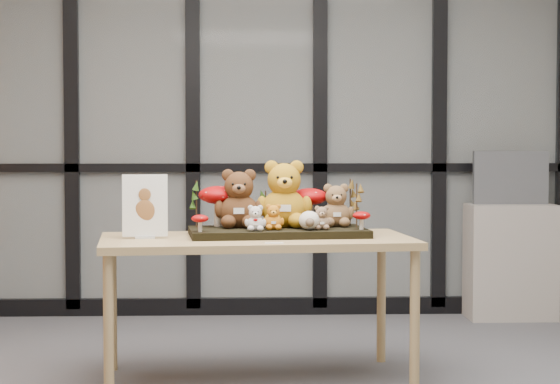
{
  "coord_description": "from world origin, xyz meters",
  "views": [
    {
      "loc": [
        -0.1,
        -4.71,
        1.25
      ],
      "look_at": [
        0.09,
        0.45,
        0.98
      ],
      "focal_mm": 65.0,
      "sensor_mm": 36.0,
      "label": 1
    }
  ],
  "objects_px": {
    "bear_small_yellow": "(273,216)",
    "mushroom_front_left": "(200,222)",
    "mushroom_front_right": "(362,220)",
    "diorama_tray": "(278,232)",
    "cabinet": "(510,261)",
    "monitor": "(511,178)",
    "mushroom_back_right": "(309,205)",
    "bear_tan_back": "(336,203)",
    "sign_holder": "(145,208)",
    "display_table": "(256,250)",
    "bear_brown_medium": "(239,195)",
    "bear_beige_small": "(322,217)",
    "bear_pooh_yellow": "(284,190)",
    "plush_cream_hedgehog": "(309,219)",
    "mushroom_back_left": "(219,204)",
    "bear_white_bow": "(255,217)"
  },
  "relations": [
    {
      "from": "display_table",
      "to": "bear_white_bow",
      "type": "bearing_deg",
      "value": -100.6
    },
    {
      "from": "display_table",
      "to": "mushroom_back_right",
      "type": "distance_m",
      "value": 0.43
    },
    {
      "from": "mushroom_back_right",
      "to": "mushroom_front_left",
      "type": "xyz_separation_m",
      "value": [
        -0.57,
        -0.34,
        -0.06
      ]
    },
    {
      "from": "mushroom_front_left",
      "to": "sign_holder",
      "type": "relative_size",
      "value": 0.29
    },
    {
      "from": "mushroom_front_left",
      "to": "diorama_tray",
      "type": "bearing_deg",
      "value": 25.47
    },
    {
      "from": "bear_pooh_yellow",
      "to": "mushroom_back_left",
      "type": "distance_m",
      "value": 0.36
    },
    {
      "from": "bear_small_yellow",
      "to": "sign_holder",
      "type": "relative_size",
      "value": 0.45
    },
    {
      "from": "mushroom_back_right",
      "to": "bear_beige_small",
      "type": "bearing_deg",
      "value": -78.8
    },
    {
      "from": "plush_cream_hedgehog",
      "to": "monitor",
      "type": "distance_m",
      "value": 2.37
    },
    {
      "from": "diorama_tray",
      "to": "mushroom_front_left",
      "type": "distance_m",
      "value": 0.45
    },
    {
      "from": "diorama_tray",
      "to": "bear_pooh_yellow",
      "type": "distance_m",
      "value": 0.23
    },
    {
      "from": "mushroom_back_left",
      "to": "cabinet",
      "type": "relative_size",
      "value": 0.3
    },
    {
      "from": "bear_small_yellow",
      "to": "sign_holder",
      "type": "bearing_deg",
      "value": 176.27
    },
    {
      "from": "bear_brown_medium",
      "to": "mushroom_front_left",
      "type": "distance_m",
      "value": 0.34
    },
    {
      "from": "bear_tan_back",
      "to": "mushroom_front_right",
      "type": "distance_m",
      "value": 0.23
    },
    {
      "from": "monitor",
      "to": "mushroom_back_left",
      "type": "bearing_deg",
      "value": -141.72
    },
    {
      "from": "display_table",
      "to": "bear_small_yellow",
      "type": "xyz_separation_m",
      "value": [
        0.09,
        -0.02,
        0.18
      ]
    },
    {
      "from": "cabinet",
      "to": "bear_white_bow",
      "type": "bearing_deg",
      "value": -134.41
    },
    {
      "from": "display_table",
      "to": "bear_brown_medium",
      "type": "distance_m",
      "value": 0.32
    },
    {
      "from": "monitor",
      "to": "cabinet",
      "type": "bearing_deg",
      "value": -90.0
    },
    {
      "from": "bear_white_bow",
      "to": "bear_beige_small",
      "type": "distance_m",
      "value": 0.35
    },
    {
      "from": "bear_tan_back",
      "to": "bear_small_yellow",
      "type": "relative_size",
      "value": 1.72
    },
    {
      "from": "mushroom_front_left",
      "to": "monitor",
      "type": "relative_size",
      "value": 0.18
    },
    {
      "from": "bear_tan_back",
      "to": "mushroom_back_right",
      "type": "relative_size",
      "value": 1.13
    },
    {
      "from": "bear_pooh_yellow",
      "to": "sign_holder",
      "type": "relative_size",
      "value": 1.19
    },
    {
      "from": "bear_beige_small",
      "to": "cabinet",
      "type": "xyz_separation_m",
      "value": [
        1.46,
        1.78,
        -0.45
      ]
    },
    {
      "from": "display_table",
      "to": "cabinet",
      "type": "height_order",
      "value": "cabinet"
    },
    {
      "from": "bear_brown_medium",
      "to": "sign_holder",
      "type": "height_order",
      "value": "bear_brown_medium"
    },
    {
      "from": "bear_tan_back",
      "to": "plush_cream_hedgehog",
      "type": "height_order",
      "value": "bear_tan_back"
    },
    {
      "from": "mushroom_front_right",
      "to": "diorama_tray",
      "type": "bearing_deg",
      "value": 168.53
    },
    {
      "from": "sign_holder",
      "to": "bear_tan_back",
      "type": "bearing_deg",
      "value": 7.38
    },
    {
      "from": "mushroom_front_right",
      "to": "cabinet",
      "type": "bearing_deg",
      "value": 54.85
    },
    {
      "from": "bear_pooh_yellow",
      "to": "plush_cream_hedgehog",
      "type": "xyz_separation_m",
      "value": [
        0.12,
        -0.18,
        -0.14
      ]
    },
    {
      "from": "bear_tan_back",
      "to": "mushroom_front_left",
      "type": "relative_size",
      "value": 2.62
    },
    {
      "from": "diorama_tray",
      "to": "bear_brown_medium",
      "type": "height_order",
      "value": "bear_brown_medium"
    },
    {
      "from": "bear_small_yellow",
      "to": "bear_beige_small",
      "type": "xyz_separation_m",
      "value": [
        0.25,
        -0.0,
        -0.01
      ]
    },
    {
      "from": "mushroom_back_left",
      "to": "bear_pooh_yellow",
      "type": "bearing_deg",
      "value": -9.72
    },
    {
      "from": "bear_small_yellow",
      "to": "mushroom_front_left",
      "type": "xyz_separation_m",
      "value": [
        -0.37,
        -0.1,
        -0.03
      ]
    },
    {
      "from": "bear_brown_medium",
      "to": "bear_tan_back",
      "type": "distance_m",
      "value": 0.52
    },
    {
      "from": "diorama_tray",
      "to": "bear_pooh_yellow",
      "type": "relative_size",
      "value": 2.36
    },
    {
      "from": "bear_tan_back",
      "to": "bear_beige_small",
      "type": "distance_m",
      "value": 0.21
    },
    {
      "from": "mushroom_front_left",
      "to": "bear_small_yellow",
      "type": "bearing_deg",
      "value": 15.41
    },
    {
      "from": "display_table",
      "to": "bear_tan_back",
      "type": "height_order",
      "value": "bear_tan_back"
    },
    {
      "from": "bear_brown_medium",
      "to": "monitor",
      "type": "relative_size",
      "value": 0.65
    },
    {
      "from": "diorama_tray",
      "to": "cabinet",
      "type": "xyz_separation_m",
      "value": [
        1.68,
        1.69,
        -0.37
      ]
    },
    {
      "from": "monitor",
      "to": "mushroom_back_right",
      "type": "bearing_deg",
      "value": -134.1
    },
    {
      "from": "bear_white_bow",
      "to": "sign_holder",
      "type": "distance_m",
      "value": 0.56
    },
    {
      "from": "bear_brown_medium",
      "to": "bear_beige_small",
      "type": "bearing_deg",
      "value": -25.54
    },
    {
      "from": "mushroom_back_right",
      "to": "bear_tan_back",
      "type": "bearing_deg",
      "value": -22.73
    },
    {
      "from": "diorama_tray",
      "to": "monitor",
      "type": "bearing_deg",
      "value": 39.62
    }
  ]
}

